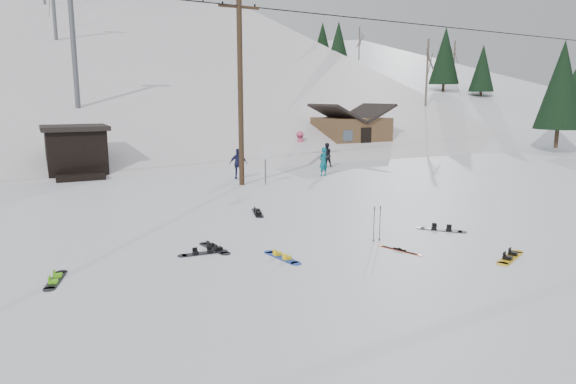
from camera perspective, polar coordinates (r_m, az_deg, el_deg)
name	(u,v)px	position (r m, az deg, el deg)	size (l,w,h in m)	color
ground	(381,280)	(12.55, 10.25, -9.60)	(200.00, 200.00, 0.00)	white
ski_slope	(105,232)	(66.79, -19.68, -4.20)	(60.00, 75.00, 45.00)	white
ridge_right	(382,203)	(76.15, 10.43, -1.22)	(34.00, 85.00, 36.00)	white
treeline_right	(411,131)	(67.24, 13.49, 6.60)	(20.00, 60.00, 10.00)	black
treeline_crest	(76,122)	(95.74, -22.48, 7.18)	(50.00, 6.00, 10.00)	black
utility_pole	(240,88)	(25.11, -5.32, 11.40)	(2.00, 0.26, 9.00)	#3A2819
trail_sign	(266,159)	(25.32, -2.51, 3.70)	(0.50, 0.09, 1.85)	#595B60
lift_hut	(76,151)	(30.54, -22.49, 4.25)	(3.40, 4.10, 2.75)	black
lift_tower_near	(73,44)	(39.67, -22.73, 14.92)	(2.20, 0.36, 8.00)	#595B60
cabin	(351,134)	(40.16, 7.00, 6.46)	(5.39, 4.40, 3.77)	brown
hero_snowboard	(282,257)	(13.94, -0.66, -7.24)	(0.50, 1.50, 0.11)	#1A3CAD
hero_skis	(400,250)	(14.92, 12.30, -6.31)	(0.54, 1.41, 0.08)	red
ski_poles	(377,224)	(15.58, 9.86, -3.47)	(0.30, 0.08, 1.08)	black
board_scatter_a	(203,253)	(14.51, -9.44, -6.68)	(1.40, 0.34, 0.10)	black
board_scatter_b	(214,248)	(14.91, -8.17, -6.17)	(0.52, 1.50, 0.11)	black
board_scatter_c	(56,280)	(13.48, -24.42, -8.86)	(0.59, 1.41, 0.10)	black
board_scatter_d	(441,229)	(17.47, 16.66, -4.01)	(1.14, 1.26, 0.11)	black
board_scatter_e	(510,257)	(15.17, 23.46, -6.65)	(1.55, 0.88, 0.12)	yellow
board_scatter_f	(258,213)	(19.19, -3.39, -2.30)	(0.67, 1.55, 0.11)	black
skier_teal	(323,162)	(28.16, 3.93, 3.39)	(0.58, 0.38, 1.58)	#0B606E
skier_dark	(326,155)	(31.70, 4.28, 4.11)	(0.73, 0.57, 1.50)	black
skier_pink	(300,145)	(36.57, 1.33, 5.29)	(1.21, 0.70, 1.87)	#C9476F
skier_navy	(238,164)	(27.19, -5.53, 3.14)	(0.94, 0.39, 1.61)	#1B1C45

